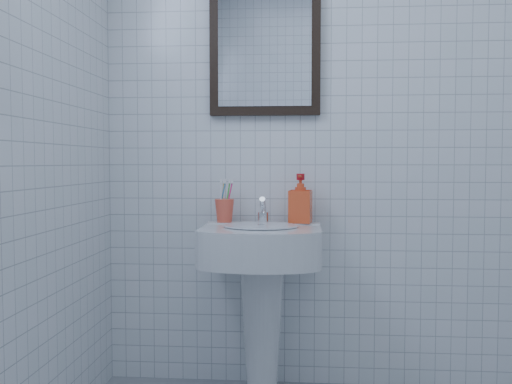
{
  "coord_description": "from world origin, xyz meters",
  "views": [
    {
      "loc": [
        -0.2,
        -1.41,
        1.03
      ],
      "look_at": [
        -0.38,
        0.86,
        0.91
      ],
      "focal_mm": 40.0,
      "sensor_mm": 36.0,
      "label": 1
    }
  ],
  "objects": [
    {
      "name": "toothbrush_cup",
      "position": [
        -0.54,
        1.1,
        0.81
      ],
      "size": [
        0.09,
        0.09,
        0.1
      ],
      "primitive_type": null,
      "rotation": [
        0.0,
        0.0,
        0.09
      ],
      "color": "#F0553C",
      "rests_on": "washbasin"
    },
    {
      "name": "wall_back",
      "position": [
        0.0,
        1.2,
        1.25
      ],
      "size": [
        2.2,
        0.02,
        2.5
      ],
      "primitive_type": "cube",
      "color": "white",
      "rests_on": "ground"
    },
    {
      "name": "washbasin",
      "position": [
        -0.37,
        0.98,
        0.51
      ],
      "size": [
        0.5,
        0.36,
        0.77
      ],
      "color": "silver",
      "rests_on": "ground"
    },
    {
      "name": "soap_dispenser",
      "position": [
        -0.2,
        1.1,
        0.87
      ],
      "size": [
        0.11,
        0.11,
        0.21
      ],
      "primitive_type": "imported",
      "rotation": [
        0.0,
        0.0,
        -0.13
      ],
      "color": "red",
      "rests_on": "washbasin"
    },
    {
      "name": "wall_mirror",
      "position": [
        -0.37,
        1.18,
        1.55
      ],
      "size": [
        0.5,
        0.04,
        0.62
      ],
      "color": "black",
      "rests_on": "wall_back"
    },
    {
      "name": "faucet",
      "position": [
        -0.37,
        1.07,
        0.81
      ],
      "size": [
        0.05,
        0.1,
        0.12
      ],
      "color": "silver",
      "rests_on": "washbasin"
    }
  ]
}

